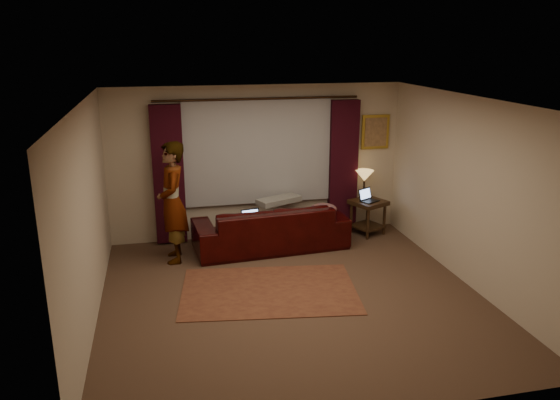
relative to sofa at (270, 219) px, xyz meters
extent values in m
cube|color=#513829|center=(-0.08, -1.82, -0.51)|extent=(5.00, 5.00, 0.01)
cube|color=silver|center=(-0.08, -1.82, 2.10)|extent=(5.00, 5.00, 0.02)
cube|color=beige|center=(-0.08, 0.68, 0.80)|extent=(5.00, 0.02, 2.60)
cube|color=beige|center=(-0.08, -4.32, 0.80)|extent=(5.00, 0.02, 2.60)
cube|color=beige|center=(-2.58, -1.82, 0.80)|extent=(0.02, 5.00, 2.60)
cube|color=beige|center=(2.42, -1.82, 0.80)|extent=(0.02, 5.00, 2.60)
cube|color=#A1A1A9|center=(-0.08, 0.62, 1.00)|extent=(2.50, 0.05, 1.80)
cube|color=black|center=(-1.58, 0.57, 0.68)|extent=(0.50, 0.14, 2.30)
cube|color=black|center=(1.42, 0.57, 0.68)|extent=(0.50, 0.14, 2.30)
cylinder|color=black|center=(-0.08, 0.57, 1.88)|extent=(0.04, 0.04, 3.40)
cube|color=#B38F2F|center=(2.02, 0.65, 1.25)|extent=(0.50, 0.04, 0.60)
imported|color=black|center=(0.00, 0.00, 0.00)|extent=(2.55, 1.26, 1.00)
cube|color=gray|center=(0.20, 0.26, 0.50)|extent=(0.81, 0.57, 0.09)
ellipsoid|color=#754A52|center=(0.89, -0.02, 0.10)|extent=(0.57, 0.51, 0.20)
cube|color=brown|center=(-0.35, -1.58, -0.49)|extent=(2.58, 1.90, 0.01)
cube|color=black|center=(1.81, 0.28, -0.19)|extent=(0.70, 0.70, 0.61)
imported|color=gray|center=(-1.55, -0.18, 0.43)|extent=(0.56, 0.56, 1.87)
camera|label=1|loc=(-1.70, -8.26, 2.83)|focal=35.00mm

